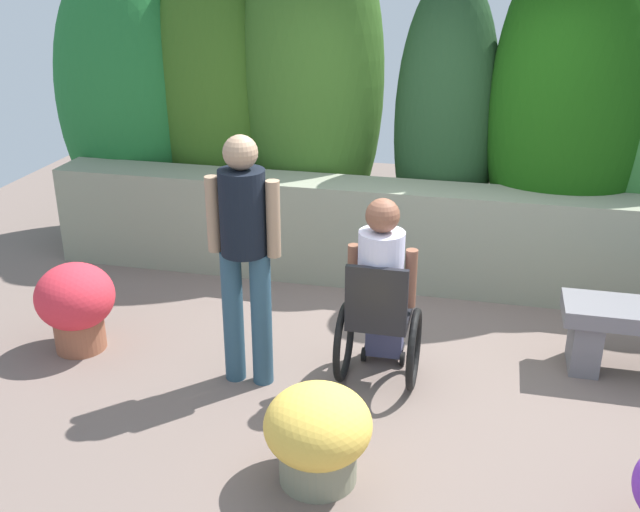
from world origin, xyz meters
name	(u,v)px	position (x,y,z in m)	size (l,w,h in m)	color
ground_plane	(393,368)	(0.00, 0.00, 0.00)	(10.70, 10.70, 0.00)	#716058
stone_retaining_wall	(418,237)	(0.00, 1.47, 0.45)	(6.65, 0.47, 0.90)	gray
hedge_backdrop	(400,108)	(-0.28, 2.09, 1.43)	(7.09, 1.23, 3.27)	#226D2F
person_in_wheelchair	(381,298)	(-0.08, -0.16, 0.62)	(0.53, 0.66, 1.33)	black
person_standing_companion	(244,246)	(-0.95, -0.37, 1.00)	(0.49, 0.30, 1.72)	#2E4E63
flower_pot_purple_near	(76,304)	(-2.31, -0.24, 0.37)	(0.57, 0.57, 0.67)	#92543B
flower_pot_red_accent	(318,433)	(-0.25, -1.28, 0.30)	(0.60, 0.60, 0.58)	gray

